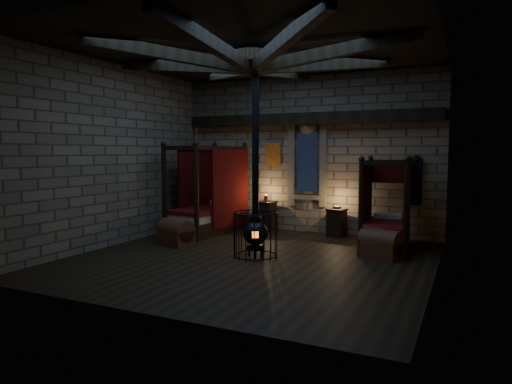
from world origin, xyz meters
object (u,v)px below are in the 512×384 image
at_px(trunk_left, 176,233).
at_px(trunk_right, 381,245).
at_px(bed_left, 209,211).
at_px(stove, 255,229).
at_px(bed_right, 386,226).

distance_m(trunk_left, trunk_right, 4.65).
distance_m(bed_left, stove, 3.16).
relative_size(bed_left, trunk_right, 2.49).
bearing_deg(stove, bed_right, 18.33).
bearing_deg(bed_left, bed_right, 7.65).
bearing_deg(trunk_right, trunk_left, -152.16).
bearing_deg(trunk_right, bed_left, -172.99).
bearing_deg(bed_right, trunk_right, -90.75).
height_order(bed_left, trunk_right, bed_left).
bearing_deg(bed_right, stove, -142.11).
distance_m(bed_right, trunk_left, 4.85).
relative_size(trunk_right, stove, 0.23).
xyz_separation_m(bed_right, trunk_right, (0.09, -1.09, -0.22)).
bearing_deg(trunk_left, trunk_right, 26.15).
bearing_deg(bed_right, bed_left, 175.40).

